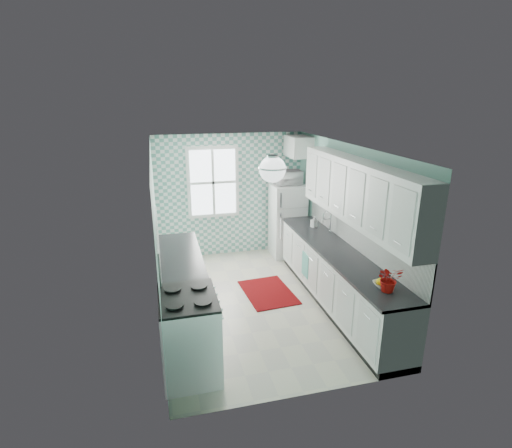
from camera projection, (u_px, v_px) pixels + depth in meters
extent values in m
cube|color=beige|center=(257.00, 302.00, 6.53)|extent=(3.00, 4.40, 0.02)
cube|color=white|center=(257.00, 147.00, 5.75)|extent=(3.00, 4.40, 0.02)
cube|color=#84C2B1|center=(230.00, 195.00, 8.17)|extent=(3.00, 0.02, 2.50)
cube|color=#84C2B1|center=(310.00, 296.00, 4.10)|extent=(3.00, 0.02, 2.50)
cube|color=#84C2B1|center=(156.00, 237.00, 5.79)|extent=(0.02, 4.40, 2.50)
cube|color=#84C2B1|center=(347.00, 222.00, 6.49)|extent=(0.02, 4.40, 2.50)
cube|color=#5D9E93|center=(230.00, 196.00, 8.15)|extent=(3.00, 0.01, 2.50)
cube|color=white|center=(213.00, 182.00, 7.96)|extent=(1.04, 0.05, 1.44)
cube|color=white|center=(213.00, 183.00, 7.94)|extent=(0.90, 0.02, 1.30)
cube|color=white|center=(357.00, 233.00, 6.14)|extent=(0.02, 3.60, 0.51)
cube|color=white|center=(158.00, 243.00, 5.74)|extent=(0.02, 2.15, 0.51)
cube|color=silver|center=(358.00, 192.00, 5.70)|extent=(0.33, 3.20, 0.90)
cube|color=silver|center=(298.00, 146.00, 7.82)|extent=(0.40, 0.74, 0.40)
cylinder|color=silver|center=(273.00, 157.00, 5.02)|extent=(0.14, 0.14, 0.04)
cylinder|color=silver|center=(273.00, 162.00, 5.04)|extent=(0.02, 0.02, 0.12)
sphere|color=white|center=(272.00, 169.00, 5.07)|extent=(0.34, 0.34, 0.34)
cube|color=white|center=(337.00, 279.00, 6.30)|extent=(0.60, 3.60, 0.90)
cube|color=black|center=(338.00, 251.00, 6.15)|extent=(0.63, 3.60, 0.04)
cube|color=white|center=(181.00, 287.00, 6.04)|extent=(0.60, 2.15, 0.90)
cube|color=black|center=(181.00, 258.00, 5.90)|extent=(0.63, 2.15, 0.04)
cube|color=white|center=(287.00, 220.00, 8.22)|extent=(0.65, 0.62, 1.50)
cube|color=silver|center=(293.00, 208.00, 7.82)|extent=(0.64, 0.01, 0.02)
cube|color=silver|center=(281.00, 200.00, 7.69)|extent=(0.03, 0.03, 0.30)
cube|color=silver|center=(280.00, 226.00, 7.85)|extent=(0.03, 0.03, 0.54)
cube|color=white|center=(190.00, 335.00, 4.73)|extent=(0.66, 0.84, 1.00)
cube|color=black|center=(187.00, 298.00, 4.57)|extent=(0.66, 0.84, 0.03)
cube|color=black|center=(218.00, 327.00, 4.79)|extent=(0.01, 0.55, 0.33)
cube|color=silver|center=(319.00, 235.00, 6.85)|extent=(0.54, 0.45, 0.12)
cylinder|color=silver|center=(331.00, 223.00, 6.83)|extent=(0.02, 0.02, 0.30)
torus|color=silver|center=(327.00, 213.00, 6.75)|extent=(0.16, 0.02, 0.16)
cube|color=maroon|center=(268.00, 292.00, 6.81)|extent=(0.85, 1.16, 0.02)
cube|color=#64B0AC|center=(305.00, 265.00, 6.74)|extent=(0.10, 0.27, 0.41)
imported|color=silver|center=(383.00, 285.00, 4.96)|extent=(0.26, 0.26, 0.06)
imported|color=red|center=(389.00, 279.00, 4.82)|extent=(0.33, 0.30, 0.33)
imported|color=#87A5BF|center=(314.00, 222.00, 7.18)|extent=(0.12, 0.12, 0.20)
imported|color=silver|center=(288.00, 178.00, 7.94)|extent=(0.52, 0.36, 0.28)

